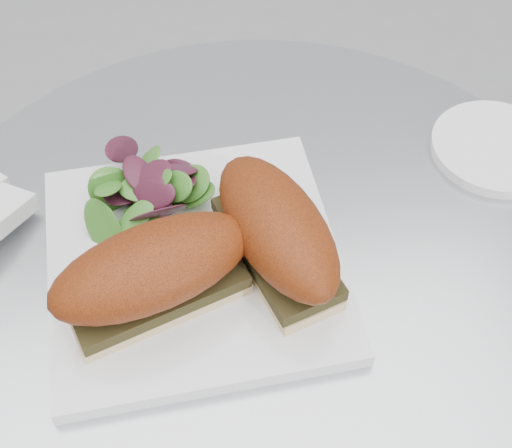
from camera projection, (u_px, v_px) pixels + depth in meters
The scene contains 6 objects.
table at pixel (259, 385), 0.86m from camera, with size 0.70×0.70×0.73m.
plate at pixel (194, 261), 0.67m from camera, with size 0.27×0.27×0.02m, color white.
sandwich_left at pixel (153, 273), 0.60m from camera, with size 0.19×0.12×0.08m.
sandwich_right at pixel (277, 232), 0.63m from camera, with size 0.12×0.19×0.08m.
salad at pixel (143, 181), 0.69m from camera, with size 0.12×0.12×0.05m, color #377F29, non-canonical shape.
saucer at pixel (495, 148), 0.76m from camera, with size 0.14×0.14×0.01m, color white.
Camera 1 is at (-0.09, -0.38, 1.28)m, focal length 50.00 mm.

